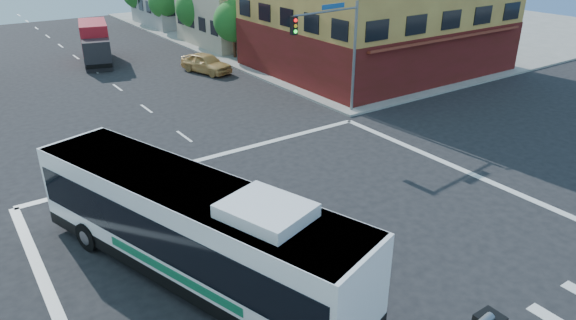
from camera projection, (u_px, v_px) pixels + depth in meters
ground at (325, 239)px, 19.85m from camera, size 120.00×120.00×0.00m
sidewalk_ne at (370, 23)px, 64.13m from camera, size 50.00×50.00×0.15m
signal_mast_ne at (336, 38)px, 30.43m from camera, size 7.91×1.13×8.07m
street_tree_a at (235, 19)px, 45.40m from camera, size 3.60×3.60×5.53m
street_tree_b at (195, 6)px, 51.31m from camera, size 3.80×3.80×5.79m
street_tree_c at (165, 1)px, 57.41m from camera, size 3.40×3.40×5.29m
transit_bus at (191, 228)px, 17.04m from camera, size 6.75×13.49×3.93m
box_truck at (95, 44)px, 45.06m from camera, size 3.88×7.80×3.38m
parked_car at (206, 63)px, 42.17m from camera, size 3.19×5.05×1.60m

